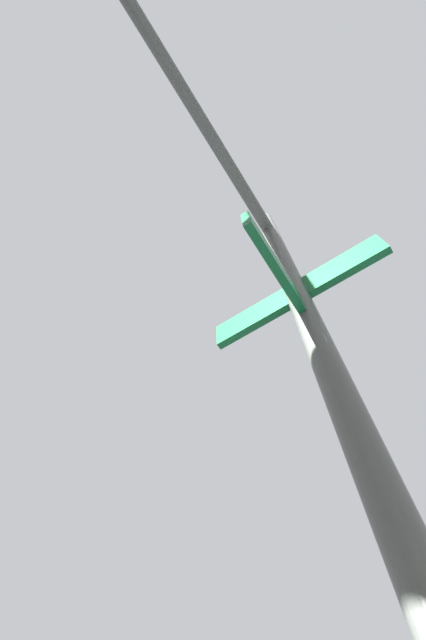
{
  "coord_description": "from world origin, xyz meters",
  "views": [
    {
      "loc": [
        -6.26,
        -6.28,
        1.54
      ],
      "look_at": [
        -6.37,
        -7.5,
        3.86
      ],
      "focal_mm": 23.24,
      "sensor_mm": 36.0,
      "label": 1
    }
  ],
  "objects": [
    {
      "name": "traffic_signal_near",
      "position": [
        -6.03,
        -6.2,
        3.58
      ],
      "size": [
        2.17,
        2.63,
        5.11
      ],
      "color": "#474C47",
      "rests_on": "ground_plane"
    }
  ]
}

